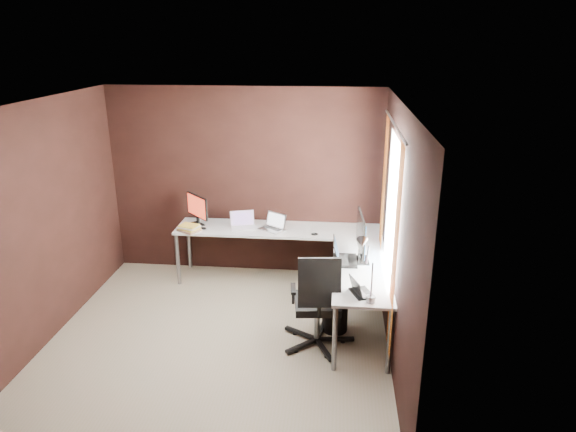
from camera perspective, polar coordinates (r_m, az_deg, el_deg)
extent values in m
cube|color=#9E917B|center=(5.73, -7.69, -13.42)|extent=(3.60, 3.60, 0.00)
cube|color=white|center=(4.86, -9.04, 12.20)|extent=(3.60, 3.60, 0.00)
cube|color=black|center=(6.84, -4.79, 3.73)|extent=(3.60, 0.00, 2.50)
cube|color=black|center=(3.62, -15.10, -11.93)|extent=(3.60, 0.00, 2.50)
cube|color=black|center=(5.85, -25.69, -0.91)|extent=(0.00, 3.60, 2.50)
cube|color=black|center=(5.06, 11.94, -2.39)|extent=(0.00, 3.60, 2.50)
cube|color=white|center=(5.31, 11.59, 1.02)|extent=(0.00, 1.00, 1.30)
cube|color=orange|center=(4.71, 11.78, -4.06)|extent=(0.01, 0.35, 2.00)
cube|color=orange|center=(6.06, 10.47, 1.39)|extent=(0.01, 0.35, 2.00)
cylinder|color=slate|center=(5.11, 11.79, 9.89)|extent=(0.02, 1.90, 0.02)
cube|color=silver|center=(6.65, -1.09, -1.50)|extent=(2.65, 0.60, 0.03)
cube|color=silver|center=(5.59, 8.10, -5.97)|extent=(0.60, 1.65, 0.03)
cylinder|color=slate|center=(6.82, -12.15, -4.73)|extent=(0.05, 0.05, 0.70)
cylinder|color=slate|center=(7.28, -10.95, -3.08)|extent=(0.05, 0.05, 0.70)
cylinder|color=slate|center=(5.07, 5.21, -13.43)|extent=(0.05, 0.05, 0.70)
cylinder|color=slate|center=(5.10, 11.23, -13.54)|extent=(0.05, 0.05, 0.70)
cylinder|color=slate|center=(7.01, 9.69, -3.88)|extent=(0.05, 0.05, 0.70)
cube|color=silver|center=(6.46, 7.06, -6.34)|extent=(0.42, 0.50, 0.60)
cube|color=black|center=(6.88, -10.07, -0.90)|extent=(0.24, 0.24, 0.01)
cube|color=black|center=(6.87, -9.95, -0.44)|extent=(0.05, 0.05, 0.09)
cube|color=black|center=(6.81, -10.05, 1.10)|extent=(0.35, 0.34, 0.30)
cube|color=red|center=(6.80, -10.16, 1.07)|extent=(0.31, 0.31, 0.27)
cube|color=black|center=(5.77, 8.14, -4.88)|extent=(0.17, 0.26, 0.01)
cube|color=black|center=(5.74, 7.97, -4.29)|extent=(0.04, 0.06, 0.11)
cube|color=black|center=(5.64, 8.09, -1.88)|extent=(0.07, 0.66, 0.41)
cube|color=blue|center=(5.64, 8.24, -1.88)|extent=(0.04, 0.62, 0.38)
cube|color=silver|center=(6.67, -5.02, -1.30)|extent=(0.36, 0.30, 0.02)
cube|color=silver|center=(6.72, -5.12, -0.22)|extent=(0.31, 0.14, 0.19)
cube|color=slate|center=(6.71, -5.11, -0.24)|extent=(0.28, 0.12, 0.17)
cube|color=silver|center=(6.60, -1.79, -1.47)|extent=(0.37, 0.35, 0.02)
cube|color=silver|center=(6.62, -1.34, -0.45)|extent=(0.29, 0.22, 0.19)
cube|color=white|center=(6.62, -1.37, -0.46)|extent=(0.25, 0.19, 0.16)
cube|color=black|center=(5.74, 6.35, -4.93)|extent=(0.27, 0.38, 0.02)
cube|color=black|center=(5.68, 5.38, -3.77)|extent=(0.08, 0.38, 0.23)
cube|color=#142332|center=(5.68, 5.44, -3.77)|extent=(0.06, 0.33, 0.20)
cube|color=black|center=(5.07, 8.19, -8.47)|extent=(0.26, 0.30, 0.02)
cube|color=black|center=(5.00, 7.54, -7.72)|extent=(0.14, 0.25, 0.16)
cube|color=#BA4685|center=(5.01, 7.60, -7.71)|extent=(0.12, 0.22, 0.13)
cube|color=#966E50|center=(6.68, -10.92, -1.53)|extent=(0.32, 0.30, 0.03)
cube|color=yellow|center=(6.67, -10.94, -1.34)|extent=(0.29, 0.26, 0.02)
cube|color=white|center=(6.67, -10.95, -1.18)|extent=(0.29, 0.27, 0.02)
cube|color=yellow|center=(6.66, -10.96, -1.04)|extent=(0.26, 0.23, 0.02)
ellipsoid|color=black|center=(6.69, -9.38, -1.36)|extent=(0.09, 0.08, 0.03)
ellipsoid|color=black|center=(6.42, 2.97, -2.02)|extent=(0.10, 0.08, 0.04)
cylinder|color=slate|center=(4.92, 9.17, -9.11)|extent=(0.08, 0.08, 0.06)
cylinder|color=slate|center=(4.83, 9.30, -7.00)|extent=(0.02, 0.02, 0.34)
cylinder|color=slate|center=(4.76, 8.83, -4.30)|extent=(0.02, 0.18, 0.25)
cone|color=slate|center=(4.78, 8.24, -3.02)|extent=(0.11, 0.14, 0.14)
cylinder|color=slate|center=(5.51, 3.23, -11.67)|extent=(0.06, 0.06, 0.38)
cube|color=black|center=(5.40, 3.28, -9.67)|extent=(0.51, 0.51, 0.08)
cube|color=black|center=(5.04, 3.52, -7.40)|extent=(0.43, 0.17, 0.50)
cylinder|color=black|center=(5.79, 5.23, -11.07)|extent=(0.35, 0.35, 0.32)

